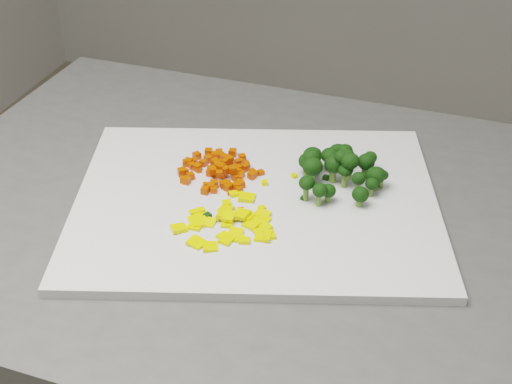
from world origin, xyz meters
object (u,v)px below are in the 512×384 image
(pepper_pile, at_px, (225,216))
(broccoli_pile, at_px, (340,166))
(cutting_board, at_px, (256,202))
(carrot_pile, at_px, (219,165))

(pepper_pile, height_order, broccoli_pile, broccoli_pile)
(cutting_board, xyz_separation_m, broccoli_pile, (0.10, 0.07, 0.04))
(carrot_pile, bearing_deg, pepper_pile, -66.03)
(cutting_board, bearing_deg, pepper_pile, -109.15)
(cutting_board, distance_m, pepper_pile, 0.07)
(carrot_pile, height_order, broccoli_pile, broccoli_pile)
(carrot_pile, xyz_separation_m, pepper_pile, (0.05, -0.10, -0.01))
(cutting_board, xyz_separation_m, pepper_pile, (-0.02, -0.06, 0.01))
(cutting_board, height_order, pepper_pile, pepper_pile)
(broccoli_pile, bearing_deg, pepper_pile, -132.90)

